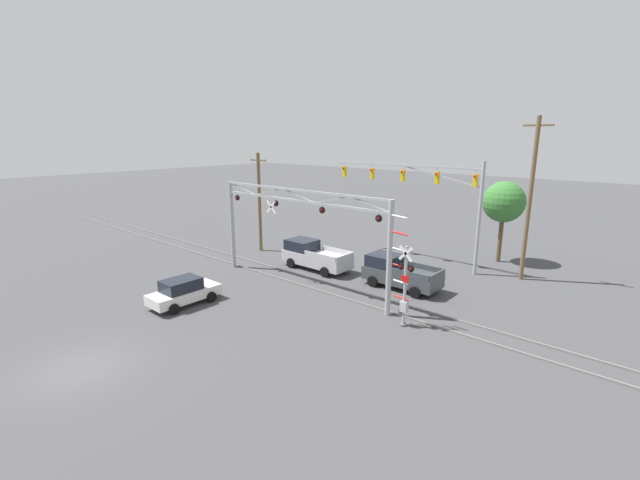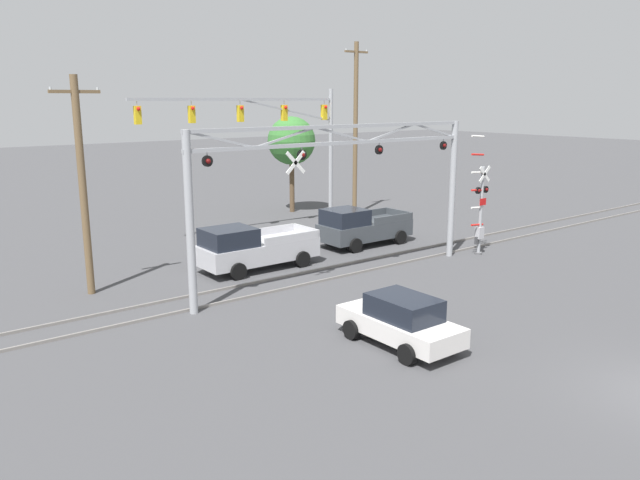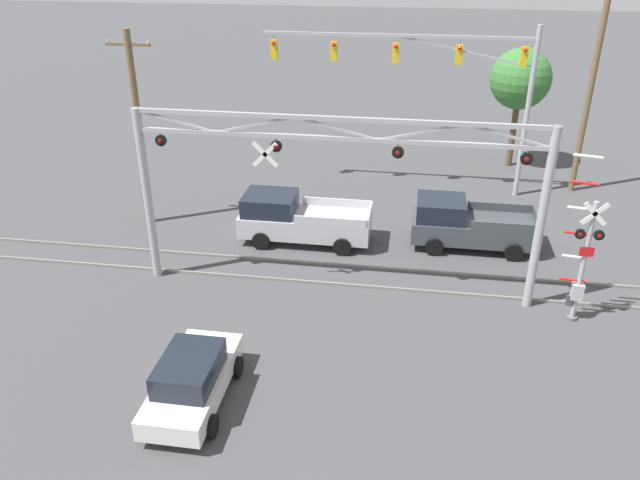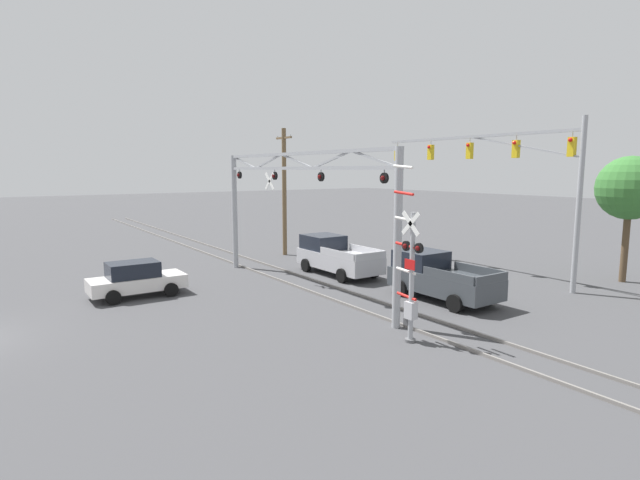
{
  "view_description": "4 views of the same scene",
  "coord_description": "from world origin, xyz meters",
  "px_view_note": "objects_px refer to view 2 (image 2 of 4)",
  "views": [
    {
      "loc": [
        18.05,
        -5.52,
        9.45
      ],
      "look_at": [
        -0.66,
        15.93,
        2.49
      ],
      "focal_mm": 24.0,
      "sensor_mm": 36.0,
      "label": 1
    },
    {
      "loc": [
        -15.71,
        -5.84,
        7.26
      ],
      "look_at": [
        -1.7,
        12.35,
        2.06
      ],
      "focal_mm": 35.0,
      "sensor_mm": 36.0,
      "label": 2
    },
    {
      "loc": [
        2.44,
        -5.81,
        11.61
      ],
      "look_at": [
        -0.37,
        12.13,
        2.44
      ],
      "focal_mm": 35.0,
      "sensor_mm": 36.0,
      "label": 3
    },
    {
      "loc": [
        19.17,
        1.35,
        5.51
      ],
      "look_at": [
        -0.82,
        14.96,
        2.1
      ],
      "focal_mm": 28.0,
      "sensor_mm": 36.0,
      "label": 4
    }
  ],
  "objects_px": {
    "crossing_signal_mast": "(480,211)",
    "utility_pole_left": "(82,184)",
    "traffic_signal_span": "(282,129)",
    "crossing_gantry": "(342,178)",
    "pickup_truck_lead": "(252,248)",
    "background_tree_beyond_span": "(292,141)",
    "sedan_waiting": "(401,320)",
    "pickup_truck_following": "(361,227)",
    "utility_pole_right": "(355,128)"
  },
  "relations": [
    {
      "from": "pickup_truck_following",
      "to": "sedan_waiting",
      "type": "xyz_separation_m",
      "value": [
        -7.73,
        -10.62,
        -0.18
      ]
    },
    {
      "from": "crossing_signal_mast",
      "to": "pickup_truck_lead",
      "type": "relative_size",
      "value": 1.08
    },
    {
      "from": "crossing_gantry",
      "to": "pickup_truck_following",
      "type": "relative_size",
      "value": 2.78
    },
    {
      "from": "pickup_truck_lead",
      "to": "background_tree_beyond_span",
      "type": "relative_size",
      "value": 0.85
    },
    {
      "from": "pickup_truck_following",
      "to": "utility_pole_left",
      "type": "bearing_deg",
      "value": 178.96
    },
    {
      "from": "pickup_truck_following",
      "to": "utility_pole_right",
      "type": "distance_m",
      "value": 9.88
    },
    {
      "from": "utility_pole_right",
      "to": "sedan_waiting",
      "type": "bearing_deg",
      "value": -127.09
    },
    {
      "from": "pickup_truck_lead",
      "to": "pickup_truck_following",
      "type": "xyz_separation_m",
      "value": [
        6.75,
        0.56,
        -0.0
      ]
    },
    {
      "from": "crossing_gantry",
      "to": "crossing_signal_mast",
      "type": "relative_size",
      "value": 2.39
    },
    {
      "from": "background_tree_beyond_span",
      "to": "sedan_waiting",
      "type": "bearing_deg",
      "value": -117.06
    },
    {
      "from": "traffic_signal_span",
      "to": "utility_pole_left",
      "type": "distance_m",
      "value": 13.94
    },
    {
      "from": "traffic_signal_span",
      "to": "pickup_truck_following",
      "type": "relative_size",
      "value": 2.52
    },
    {
      "from": "utility_pole_right",
      "to": "background_tree_beyond_span",
      "type": "distance_m",
      "value": 4.26
    },
    {
      "from": "utility_pole_left",
      "to": "crossing_signal_mast",
      "type": "bearing_deg",
      "value": -16.98
    },
    {
      "from": "crossing_signal_mast",
      "to": "utility_pole_right",
      "type": "height_order",
      "value": "utility_pole_right"
    },
    {
      "from": "crossing_signal_mast",
      "to": "traffic_signal_span",
      "type": "height_order",
      "value": "traffic_signal_span"
    },
    {
      "from": "crossing_signal_mast",
      "to": "utility_pole_left",
      "type": "xyz_separation_m",
      "value": [
        -16.66,
        5.09,
        2.09
      ]
    },
    {
      "from": "crossing_signal_mast",
      "to": "utility_pole_left",
      "type": "bearing_deg",
      "value": 163.02
    },
    {
      "from": "crossing_gantry",
      "to": "pickup_truck_lead",
      "type": "bearing_deg",
      "value": 118.69
    },
    {
      "from": "crossing_signal_mast",
      "to": "utility_pole_right",
      "type": "bearing_deg",
      "value": 78.94
    },
    {
      "from": "crossing_gantry",
      "to": "sedan_waiting",
      "type": "height_order",
      "value": "crossing_gantry"
    },
    {
      "from": "crossing_signal_mast",
      "to": "pickup_truck_lead",
      "type": "distance_m",
      "value": 10.88
    },
    {
      "from": "pickup_truck_lead",
      "to": "background_tree_beyond_span",
      "type": "xyz_separation_m",
      "value": [
        9.6,
        10.66,
        3.65
      ]
    },
    {
      "from": "crossing_gantry",
      "to": "background_tree_beyond_span",
      "type": "distance_m",
      "value": 16.2
    },
    {
      "from": "utility_pole_right",
      "to": "utility_pole_left",
      "type": "bearing_deg",
      "value": -160.76
    },
    {
      "from": "sedan_waiting",
      "to": "utility_pole_left",
      "type": "xyz_separation_m",
      "value": [
        -5.73,
        10.87,
        3.43
      ]
    },
    {
      "from": "crossing_gantry",
      "to": "traffic_signal_span",
      "type": "bearing_deg",
      "value": 68.39
    },
    {
      "from": "pickup_truck_following",
      "to": "sedan_waiting",
      "type": "bearing_deg",
      "value": -126.05
    },
    {
      "from": "crossing_signal_mast",
      "to": "utility_pole_left",
      "type": "relative_size",
      "value": 0.7
    },
    {
      "from": "crossing_signal_mast",
      "to": "crossing_gantry",
      "type": "bearing_deg",
      "value": 175.41
    },
    {
      "from": "pickup_truck_lead",
      "to": "background_tree_beyond_span",
      "type": "height_order",
      "value": "background_tree_beyond_span"
    },
    {
      "from": "utility_pole_left",
      "to": "background_tree_beyond_span",
      "type": "distance_m",
      "value": 19.06
    },
    {
      "from": "traffic_signal_span",
      "to": "sedan_waiting",
      "type": "relative_size",
      "value": 3.08
    },
    {
      "from": "traffic_signal_span",
      "to": "pickup_truck_following",
      "type": "xyz_separation_m",
      "value": [
        0.78,
        -5.84,
        -4.66
      ]
    },
    {
      "from": "pickup_truck_lead",
      "to": "sedan_waiting",
      "type": "bearing_deg",
      "value": -95.59
    },
    {
      "from": "crossing_gantry",
      "to": "crossing_signal_mast",
      "type": "bearing_deg",
      "value": -4.59
    },
    {
      "from": "pickup_truck_following",
      "to": "pickup_truck_lead",
      "type": "bearing_deg",
      "value": -175.25
    },
    {
      "from": "sedan_waiting",
      "to": "background_tree_beyond_span",
      "type": "height_order",
      "value": "background_tree_beyond_span"
    },
    {
      "from": "crossing_gantry",
      "to": "utility_pole_left",
      "type": "height_order",
      "value": "utility_pole_left"
    },
    {
      "from": "traffic_signal_span",
      "to": "background_tree_beyond_span",
      "type": "relative_size",
      "value": 1.99
    },
    {
      "from": "traffic_signal_span",
      "to": "utility_pole_left",
      "type": "height_order",
      "value": "utility_pole_left"
    },
    {
      "from": "crossing_gantry",
      "to": "pickup_truck_lead",
      "type": "distance_m",
      "value": 5.27
    },
    {
      "from": "utility_pole_left",
      "to": "traffic_signal_span",
      "type": "bearing_deg",
      "value": 23.8
    },
    {
      "from": "sedan_waiting",
      "to": "crossing_gantry",
      "type": "bearing_deg",
      "value": 65.12
    },
    {
      "from": "crossing_gantry",
      "to": "pickup_truck_following",
      "type": "bearing_deg",
      "value": 41.48
    },
    {
      "from": "crossing_gantry",
      "to": "traffic_signal_span",
      "type": "distance_m",
      "value": 10.9
    },
    {
      "from": "background_tree_beyond_span",
      "to": "pickup_truck_lead",
      "type": "bearing_deg",
      "value": -132.01
    },
    {
      "from": "pickup_truck_following",
      "to": "background_tree_beyond_span",
      "type": "bearing_deg",
      "value": 74.23
    },
    {
      "from": "crossing_signal_mast",
      "to": "background_tree_beyond_span",
      "type": "distance_m",
      "value": 15.15
    },
    {
      "from": "sedan_waiting",
      "to": "background_tree_beyond_span",
      "type": "bearing_deg",
      "value": 62.94
    }
  ]
}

